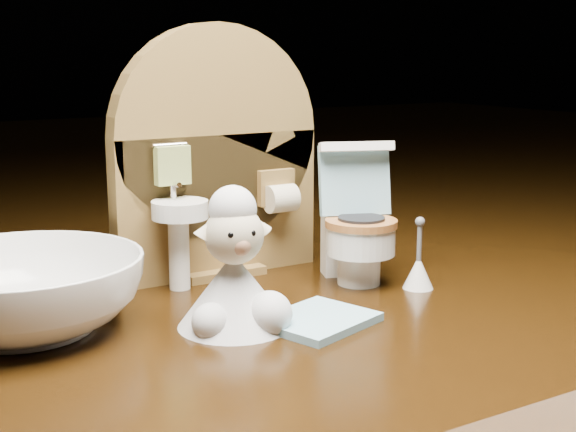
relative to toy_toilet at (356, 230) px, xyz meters
name	(u,v)px	position (x,y,z in m)	size (l,w,h in m)	color
backdrop_panel	(215,167)	(-0.07, 0.05, 0.04)	(0.13, 0.05, 0.15)	brown
toy_toilet	(356,230)	(0.00, 0.00, 0.00)	(0.05, 0.06, 0.08)	white
bath_mat	(318,320)	(-0.06, -0.06, -0.03)	(0.05, 0.04, 0.00)	#80B2C2
toilet_brush	(418,270)	(0.02, -0.03, -0.02)	(0.02, 0.02, 0.04)	white
plush_lamb	(235,278)	(-0.10, -0.04, -0.01)	(0.06, 0.06, 0.07)	silver
ceramic_bowl	(23,294)	(-0.19, 0.01, -0.01)	(0.12, 0.12, 0.04)	white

